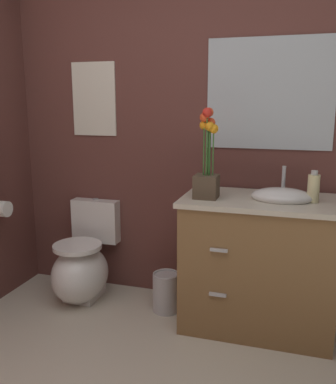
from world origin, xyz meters
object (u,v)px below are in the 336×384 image
Objects in this scene: vanity_cabinet at (258,262)px; flower_vase at (207,166)px; toilet at (83,266)px; wall_mirror at (270,94)px; toilet_paper_roll at (1,209)px; soap_bottle at (313,188)px; wall_poster at (94,99)px; trash_bin at (166,292)px.

vanity_cabinet is 1.89× the size of flower_vase.
toilet is 1.75m from wall_mirror.
toilet_paper_roll is at bearing -165.04° from wall_mirror.
flower_vase is at bearing -173.49° from soap_bottle.
wall_mirror is 1.96m from toilet_paper_roll.
wall_poster is 0.65× the size of wall_mirror.
toilet is 0.69m from toilet_paper_roll.
toilet is 1.21m from flower_vase.
vanity_cabinet is at bearing -13.37° from wall_poster.
soap_bottle is at bearing -1.96° from vanity_cabinet.
trash_bin is (0.63, -0.01, -0.11)m from toilet.
toilet_paper_roll is at bearing -170.78° from trash_bin.
soap_bottle reaches higher than toilet.
toilet is at bearing -167.77° from wall_mirror.
wall_mirror reaches higher than toilet.
wall_mirror reaches higher than toilet_paper_roll.
wall_poster is (0.00, 0.27, 1.18)m from toilet.
toilet_paper_roll is (-1.74, -0.46, -0.77)m from wall_mirror.
trash_bin is at bearing -23.96° from wall_poster.
toilet is 0.64m from trash_bin.
wall_poster reaches higher than toilet_paper_roll.
soap_bottle is 2.05m from toilet_paper_roll.
wall_poster is (-1.53, 0.30, 0.50)m from soap_bottle.
flower_vase is 4.88× the size of toilet_paper_roll.
vanity_cabinet is at bearing 5.58° from toilet_paper_roll.
toilet_paper_roll is at bearing -174.42° from vanity_cabinet.
vanity_cabinet is 5.46× the size of soap_bottle.
flower_vase is at bearing -130.40° from wall_mirror.
flower_vase is at bearing 3.64° from toilet_paper_roll.
trash_bin is (-0.90, 0.02, -0.78)m from soap_bottle.
wall_poster is at bearing 180.00° from wall_mirror.
toilet is 1.21m from wall_poster.
soap_bottle is (0.29, -0.01, 0.49)m from vanity_cabinet.
toilet_paper_roll reaches higher than trash_bin.
toilet is at bearing 173.40° from flower_vase.
toilet is at bearing 178.86° from trash_bin.
toilet is 1.33× the size of wall_poster.
flower_vase is 1.03× the size of wall_poster.
toilet_paper_roll is (-2.03, -0.16, -0.24)m from soap_bottle.
flower_vase is 1.46m from toilet_paper_roll.
vanity_cabinet is 3.72× the size of trash_bin.
toilet_paper_roll is at bearing -158.66° from toilet.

